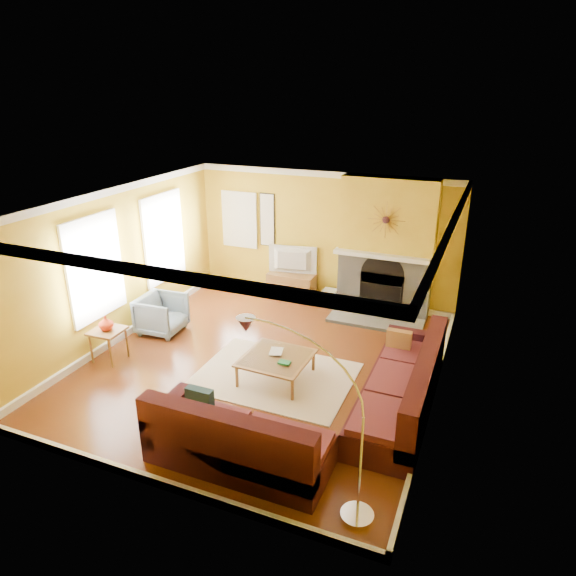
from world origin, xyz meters
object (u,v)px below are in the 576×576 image
at_px(media_console, 292,286).
at_px(sectional_sofa, 314,380).
at_px(armchair, 162,314).
at_px(arc_lamp, 308,422).
at_px(side_table, 109,345).
at_px(coffee_table, 276,368).

bearing_deg(media_console, sectional_sofa, -63.43).
distance_m(armchair, arc_lamp, 4.93).
relative_size(side_table, arc_lamp, 0.26).
xyz_separation_m(coffee_table, armchair, (-2.60, 0.70, 0.16)).
distance_m(sectional_sofa, armchair, 3.61).
bearing_deg(media_console, arc_lamp, -66.31).
relative_size(coffee_table, media_console, 1.00).
height_order(media_console, side_table, same).
bearing_deg(arc_lamp, media_console, 113.69).
relative_size(media_console, arc_lamp, 0.47).
bearing_deg(coffee_table, side_table, -169.88).
bearing_deg(coffee_table, arc_lamp, -58.94).
bearing_deg(side_table, sectional_sofa, -0.00).
height_order(sectional_sofa, arc_lamp, arc_lamp).
bearing_deg(armchair, coffee_table, -108.35).
relative_size(armchair, side_table, 1.41).
height_order(media_console, armchair, armchair).
bearing_deg(coffee_table, armchair, 164.93).
xyz_separation_m(sectional_sofa, side_table, (-3.60, 0.00, -0.17)).
xyz_separation_m(armchair, side_table, (-0.20, -1.20, -0.08)).
xyz_separation_m(coffee_table, arc_lamp, (1.32, -2.20, 0.86)).
bearing_deg(side_table, armchair, 80.54).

